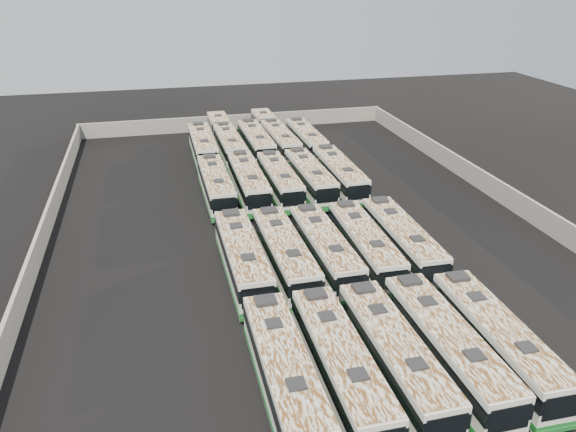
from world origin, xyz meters
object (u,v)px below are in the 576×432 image
(bus_midfront_right, at_px, (364,246))
(bus_back_right, at_px, (274,135))
(bus_midfront_center, at_px, (325,250))
(bus_midback_left, at_px, (248,182))
(bus_midback_right, at_px, (310,177))
(bus_back_far_left, at_px, (203,146))
(bus_midback_far_left, at_px, (216,186))
(bus_back_left, at_px, (226,139))
(bus_back_center, at_px, (256,143))
(bus_midback_center, at_px, (280,181))
(bus_front_left, at_px, (340,365))
(bus_front_far_left, at_px, (284,373))
(bus_midfront_far_right, at_px, (402,241))
(bus_front_center, at_px, (394,356))
(bus_midfront_left, at_px, (284,254))
(bus_back_far_right, at_px, (306,140))
(bus_midfront_far_left, at_px, (242,258))
(bus_midback_far_right, at_px, (339,175))
(bus_front_far_right, at_px, (496,341))
(bus_front_right, at_px, (446,348))

(bus_midfront_right, height_order, bus_back_right, bus_midfront_right)
(bus_midfront_center, distance_m, bus_midback_left, 16.82)
(bus_midback_right, xyz_separation_m, bus_back_right, (-0.14, 17.07, -0.02))
(bus_midback_left, relative_size, bus_midback_right, 1.02)
(bus_midfront_right, relative_size, bus_back_far_left, 0.99)
(bus_midback_far_left, distance_m, bus_back_left, 17.22)
(bus_midfront_right, relative_size, bus_midback_right, 1.01)
(bus_midback_far_left, height_order, bus_back_center, bus_back_center)
(bus_midback_center, bearing_deg, bus_midfront_right, -78.65)
(bus_front_left, bearing_deg, bus_midback_left, 90.01)
(bus_front_far_left, distance_m, bus_back_right, 48.16)
(bus_midfront_far_right, bearing_deg, bus_front_center, -114.87)
(bus_midfront_left, bearing_deg, bus_midback_right, 66.83)
(bus_front_far_left, height_order, bus_back_far_right, bus_front_far_left)
(bus_front_center, distance_m, bus_midback_far_left, 30.79)
(bus_midfront_far_left, xyz_separation_m, bus_midfront_center, (6.65, -0.09, -0.05))
(bus_midback_left, distance_m, bus_midback_center, 3.33)
(bus_midback_far_right, bearing_deg, bus_midfront_center, -111.74)
(bus_midback_center, distance_m, bus_back_right, 17.45)
(bus_midfront_center, xyz_separation_m, bus_midfront_right, (3.36, -0.03, 0.00))
(bus_midfront_center, bearing_deg, bus_front_far_right, -65.13)
(bus_midfront_left, distance_m, bus_midback_center, 16.70)
(bus_front_right, xyz_separation_m, bus_midback_left, (-6.63, 30.26, -0.01))
(bus_front_center, height_order, bus_midfront_center, bus_front_center)
(bus_midback_right, bearing_deg, bus_front_center, -97.16)
(bus_back_center, bearing_deg, bus_midfront_far_right, -78.26)
(bus_midfront_far_left, bearing_deg, bus_front_left, -76.72)
(bus_front_far_left, height_order, bus_midfront_center, bus_front_far_left)
(bus_midback_far_left, bearing_deg, bus_midback_center, -0.60)
(bus_midback_center, bearing_deg, bus_midback_far_right, 0.92)
(bus_front_far_left, bearing_deg, bus_front_far_right, -0.37)
(bus_midfront_center, height_order, bus_midback_center, bus_midfront_center)
(bus_midfront_right, distance_m, bus_midfront_far_right, 3.31)
(bus_midback_far_right, bearing_deg, bus_back_far_right, 90.30)
(bus_midfront_center, height_order, bus_midback_far_right, bus_midback_far_right)
(bus_midback_far_left, distance_m, bus_midback_center, 6.74)
(bus_front_center, xyz_separation_m, bus_midfront_far_right, (6.65, 13.73, 0.01))
(bus_midback_center, bearing_deg, bus_back_center, 89.44)
(bus_front_far_left, distance_m, bus_front_center, 6.59)
(bus_midfront_right, bearing_deg, bus_midback_left, 113.33)
(bus_midback_center, xyz_separation_m, bus_back_left, (-3.41, 16.92, 0.01))
(bus_midback_center, relative_size, bus_back_far_left, 0.97)
(bus_midfront_center, bearing_deg, bus_midback_far_left, 111.52)
(bus_midback_far_left, distance_m, bus_midback_right, 10.09)
(bus_midfront_center, bearing_deg, bus_midfront_left, 179.86)
(bus_midback_far_right, bearing_deg, bus_front_far_right, -89.69)
(bus_midfront_right, bearing_deg, bus_back_right, 91.60)
(bus_midfront_center, xyz_separation_m, bus_midback_far_left, (-6.72, 16.35, -0.00))
(bus_midback_far_right, height_order, bus_back_far_right, bus_midback_far_right)
(bus_front_center, xyz_separation_m, bus_back_far_right, (6.70, 43.75, -0.03))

